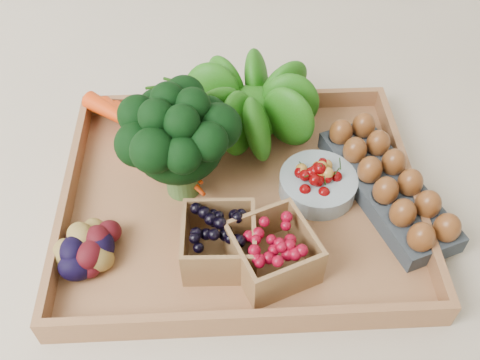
{
  "coord_description": "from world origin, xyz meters",
  "views": [
    {
      "loc": [
        -0.03,
        -0.54,
        0.67
      ],
      "look_at": [
        0.0,
        0.0,
        0.06
      ],
      "focal_mm": 40.0,
      "sensor_mm": 36.0,
      "label": 1
    }
  ],
  "objects_px": {
    "tray": "(240,202)",
    "egg_carton": "(386,188)",
    "broccoli": "(180,159)",
    "cherry_bowl": "(318,184)"
  },
  "relations": [
    {
      "from": "tray",
      "to": "egg_carton",
      "type": "distance_m",
      "value": 0.23
    },
    {
      "from": "broccoli",
      "to": "egg_carton",
      "type": "relative_size",
      "value": 0.65
    },
    {
      "from": "broccoli",
      "to": "egg_carton",
      "type": "distance_m",
      "value": 0.33
    },
    {
      "from": "broccoli",
      "to": "cherry_bowl",
      "type": "xyz_separation_m",
      "value": [
        0.21,
        -0.01,
        -0.05
      ]
    },
    {
      "from": "tray",
      "to": "egg_carton",
      "type": "bearing_deg",
      "value": -0.74
    },
    {
      "from": "egg_carton",
      "to": "broccoli",
      "type": "bearing_deg",
      "value": 155.78
    },
    {
      "from": "tray",
      "to": "cherry_bowl",
      "type": "bearing_deg",
      "value": 4.73
    },
    {
      "from": "cherry_bowl",
      "to": "tray",
      "type": "bearing_deg",
      "value": -175.27
    },
    {
      "from": "broccoli",
      "to": "egg_carton",
      "type": "bearing_deg",
      "value": -5.02
    },
    {
      "from": "tray",
      "to": "cherry_bowl",
      "type": "height_order",
      "value": "cherry_bowl"
    }
  ]
}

